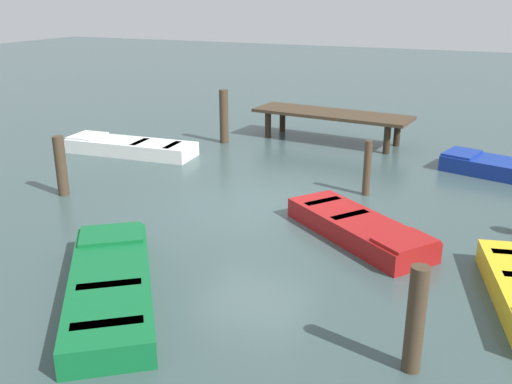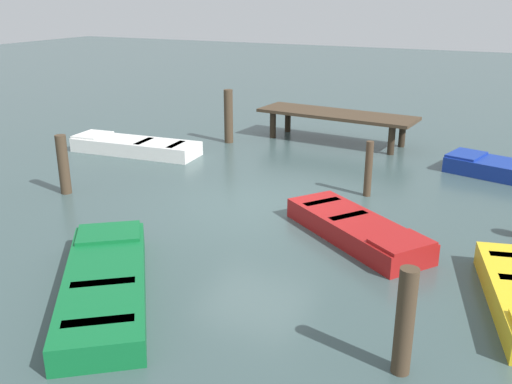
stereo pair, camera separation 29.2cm
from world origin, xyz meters
name	(u,v)px [view 1 (the left image)]	position (x,y,z in m)	size (l,w,h in m)	color
ground_plane	(256,207)	(0.00, 0.00, 0.00)	(80.00, 80.00, 0.00)	#384C4C
dock_segment	(331,116)	(-0.24, 6.36, 0.83)	(5.11, 1.95, 0.95)	#423323
rowboat_red	(358,228)	(2.51, -0.75, 0.22)	(3.29, 2.80, 0.46)	maroon
rowboat_white	(130,147)	(-5.20, 2.51, 0.22)	(3.95, 1.44, 0.46)	silver
rowboat_green	(110,285)	(-0.44, -4.55, 0.22)	(3.33, 3.89, 0.46)	#0F602D
mooring_piling_center	(367,168)	(2.03, 1.79, 0.66)	(0.18, 0.18, 1.32)	#423323
mooring_piling_far_left	(416,320)	(4.16, -4.48, 0.72)	(0.24, 0.24, 1.44)	#423323
mooring_piling_mid_left	(61,166)	(-4.48, -1.12, 0.71)	(0.25, 0.25, 1.41)	#423323
mooring_piling_near_left	(224,117)	(-3.29, 4.85, 0.84)	(0.28, 0.28, 1.68)	#423323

